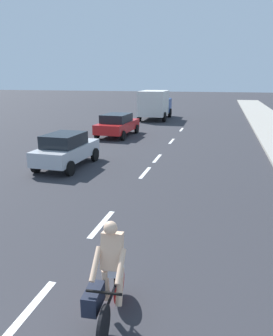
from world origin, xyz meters
The scene contains 11 objects.
ground_plane centered at (0.00, 20.00, 0.00)m, with size 160.00×160.00×0.00m, color #2D2D33.
lane_stripe_1 centered at (0.00, 3.37, 0.00)m, with size 0.16×1.80×0.01m, color white.
lane_stripe_2 centered at (0.00, 7.05, 0.00)m, with size 0.16×1.80×0.01m, color white.
lane_stripe_3 centered at (0.00, 12.34, 0.00)m, with size 0.16×1.80×0.01m, color white.
lane_stripe_4 centered at (0.00, 15.01, 0.00)m, with size 0.16×1.80×0.01m, color white.
lane_stripe_5 centered at (0.00, 19.85, 0.00)m, with size 0.16×1.80×0.01m, color white.
lane_stripe_6 centered at (0.00, 24.90, 0.00)m, with size 0.16×1.80×0.01m, color white.
cyclist centered at (1.47, 3.52, 0.83)m, with size 0.65×1.71×1.82m.
parked_car_silver centered at (-3.72, 12.38, 0.83)m, with size 1.88×3.89×1.57m.
parked_car_red centered at (-4.01, 20.79, 0.84)m, with size 2.20×4.52×1.57m.
delivery_truck centered at (-3.42, 31.05, 1.50)m, with size 2.80×6.30×2.80m.
Camera 1 is at (3.07, -0.75, 3.96)m, focal length 34.50 mm.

